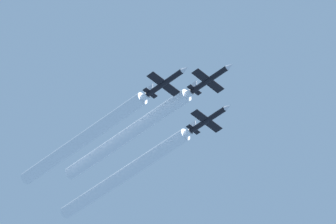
{
  "coord_description": "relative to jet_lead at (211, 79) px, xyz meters",
  "views": [
    {
      "loc": [
        137.87,
        123.42,
        2.1
      ],
      "look_at": [
        -0.02,
        -8.59,
        189.4
      ],
      "focal_mm": 127.02,
      "sensor_mm": 36.0,
      "label": 1
    }
  ],
  "objects": [
    {
      "name": "jet_right_wingman",
      "position": [
        7.05,
        -6.84,
        -1.37
      ],
      "size": [
        8.63,
        12.56,
        3.02
      ],
      "color": "black"
    },
    {
      "name": "jet_left_wingman",
      "position": [
        -8.0,
        -7.78,
        -1.53
      ],
      "size": [
        8.63,
        12.56,
        3.02
      ],
      "color": "black"
    },
    {
      "name": "smoke_trail_left_wingman",
      "position": [
        -8.0,
        -34.68,
        -1.56
      ],
      "size": [
        3.05,
        42.32,
        3.05
      ],
      "color": "white"
    },
    {
      "name": "jet_lead",
      "position": [
        0.0,
        0.0,
        0.0
      ],
      "size": [
        8.63,
        12.56,
        3.02
      ],
      "color": "black"
    },
    {
      "name": "smoke_trail_right_wingman",
      "position": [
        7.05,
        -32.98,
        -1.4
      ],
      "size": [
        3.05,
        40.81,
        3.05
      ],
      "color": "white"
    },
    {
      "name": "smoke_trail_lead",
      "position": [
        -0.0,
        -25.69,
        -0.03
      ],
      "size": [
        3.05,
        39.92,
        3.05
      ],
      "color": "white"
    }
  ]
}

